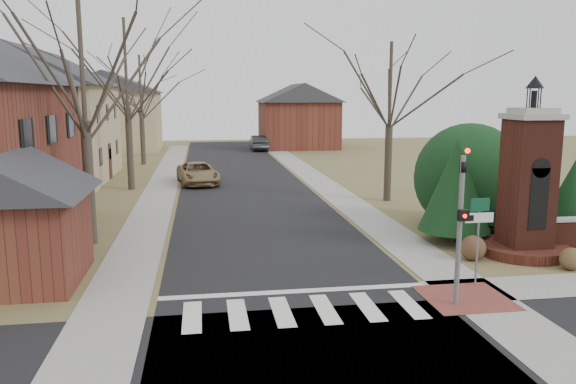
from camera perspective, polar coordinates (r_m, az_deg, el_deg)
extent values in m
plane|color=olive|center=(14.91, 2.17, -13.09)|extent=(120.00, 120.00, 0.00)
cube|color=black|center=(36.04, -4.49, 0.56)|extent=(8.00, 70.00, 0.01)
cube|color=black|center=(12.26, 4.97, -18.45)|extent=(120.00, 8.00, 0.01)
cube|color=silver|center=(15.63, 1.60, -11.93)|extent=(8.00, 2.20, 0.02)
cube|color=silver|center=(17.01, 0.67, -10.08)|extent=(8.00, 0.35, 0.02)
cube|color=gray|center=(36.79, 3.62, 0.77)|extent=(2.00, 60.00, 0.02)
cube|color=gray|center=(36.03, -12.76, 0.35)|extent=(2.00, 60.00, 0.02)
cube|color=brown|center=(17.27, 17.60, -10.23)|extent=(2.40, 2.40, 0.02)
cylinder|color=slate|center=(16.12, 17.01, -3.89)|extent=(0.14, 0.14, 4.20)
imported|color=black|center=(15.79, 17.37, 3.01)|extent=(0.15, 0.18, 0.90)
sphere|color=#FF0C05|center=(15.56, 17.78, 4.01)|extent=(0.14, 0.14, 0.14)
cube|color=black|center=(15.86, 17.38, -2.28)|extent=(0.28, 0.16, 0.30)
sphere|color=#FF0C05|center=(15.78, 17.53, -2.35)|extent=(0.11, 0.11, 0.11)
cylinder|color=slate|center=(18.10, 18.69, -5.10)|extent=(0.06, 0.06, 2.60)
cube|color=silver|center=(17.89, 18.87, -2.48)|extent=(0.90, 0.03, 0.30)
cube|color=black|center=(17.74, 18.03, -2.54)|extent=(0.22, 0.02, 0.18)
cube|color=#0E4429|center=(17.81, 18.94, -1.23)|extent=(0.60, 0.03, 0.40)
cylinder|color=#522118|center=(22.55, 22.74, -5.38)|extent=(3.20, 3.20, 0.36)
cube|color=#522118|center=(22.08, 23.14, 0.44)|extent=(1.50, 1.50, 5.00)
cube|color=black|center=(21.53, 24.09, -0.66)|extent=(0.70, 0.10, 2.20)
cube|color=gray|center=(21.85, 23.59, 7.05)|extent=(1.70, 1.70, 0.20)
cube|color=gray|center=(21.84, 23.63, 7.58)|extent=(1.30, 1.30, 0.20)
cylinder|color=black|center=(21.83, 23.70, 8.62)|extent=(0.20, 0.20, 0.60)
cone|color=black|center=(21.84, 23.81, 10.19)|extent=(0.64, 0.64, 0.45)
cube|color=tan|center=(41.98, -23.89, 5.46)|extent=(9.00, 12.00, 6.40)
cube|color=brown|center=(19.41, -26.18, -4.31)|extent=(4.00, 4.00, 2.80)
cube|color=tan|center=(62.24, -17.57, 6.82)|extent=(10.00, 8.00, 6.00)
cube|color=tan|center=(61.10, -20.63, 10.35)|extent=(0.75, 0.75, 3.08)
cube|color=brown|center=(62.47, 1.02, 6.83)|extent=(8.00, 8.00, 5.00)
cube|color=brown|center=(60.46, -0.83, 9.95)|extent=(0.75, 0.75, 2.80)
cylinder|color=#473D33|center=(23.38, 16.42, -4.31)|extent=(0.20, 0.20, 0.50)
cone|color=black|center=(22.98, 16.67, 0.66)|extent=(2.80, 2.80, 3.60)
cylinder|color=#473D33|center=(25.95, 21.92, -3.24)|extent=(0.20, 0.20, 0.50)
cone|color=black|center=(25.55, 22.26, 1.91)|extent=(3.40, 3.40, 4.20)
cylinder|color=#473D33|center=(26.22, 26.80, -3.46)|extent=(0.20, 0.20, 0.50)
cone|color=black|center=(25.92, 27.08, 0.10)|extent=(2.40, 2.40, 2.80)
sphere|color=black|center=(25.98, 17.92, 1.84)|extent=(4.80, 4.80, 4.80)
cylinder|color=#473D33|center=(23.14, -19.56, 0.85)|extent=(0.40, 0.40, 4.83)
cylinder|color=#473D33|center=(35.89, -15.79, 4.23)|extent=(0.40, 0.40, 5.04)
cylinder|color=#473D33|center=(48.85, -14.55, 5.32)|extent=(0.40, 0.40, 4.41)
cylinder|color=#473D33|center=(31.39, 10.13, 2.92)|extent=(0.40, 0.40, 4.20)
imported|color=#9A7B54|center=(37.41, -9.15, 1.90)|extent=(3.06, 5.39, 1.42)
imported|color=#2B2E32|center=(59.54, -2.96, 5.02)|extent=(1.72, 4.84, 1.59)
sphere|color=brown|center=(21.04, 18.28, -5.41)|extent=(0.90, 0.90, 0.90)
sphere|color=brown|center=(21.19, 26.83, -6.08)|extent=(0.76, 0.76, 0.76)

